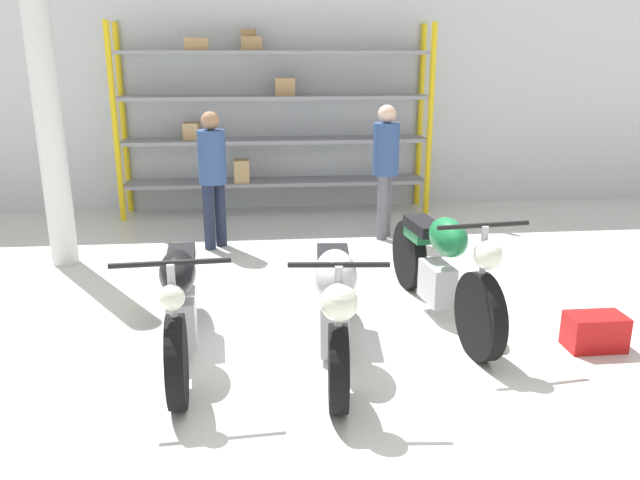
# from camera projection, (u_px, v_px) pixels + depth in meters

# --- Properties ---
(ground_plane) EXTENTS (30.00, 30.00, 0.00)m
(ground_plane) POSITION_uv_depth(u_px,v_px,m) (325.00, 336.00, 5.09)
(ground_plane) COLOR silver
(back_wall) EXTENTS (30.00, 0.08, 3.60)m
(back_wall) POSITION_uv_depth(u_px,v_px,m) (291.00, 85.00, 9.01)
(back_wall) COLOR silver
(back_wall) RESTS_ON ground_plane
(shelving_rack) EXTENTS (4.38, 0.63, 2.64)m
(shelving_rack) POSITION_uv_depth(u_px,v_px,m) (271.00, 116.00, 8.75)
(shelving_rack) COLOR yellow
(shelving_rack) RESTS_ON ground_plane
(support_pillar) EXTENTS (0.28, 0.28, 3.60)m
(support_pillar) POSITION_uv_depth(u_px,v_px,m) (46.00, 96.00, 6.39)
(support_pillar) COLOR silver
(support_pillar) RESTS_ON ground_plane
(motorcycle_black) EXTENTS (0.75, 2.06, 0.98)m
(motorcycle_black) POSITION_uv_depth(u_px,v_px,m) (181.00, 301.00, 4.65)
(motorcycle_black) COLOR black
(motorcycle_black) RESTS_ON ground_plane
(motorcycle_silver) EXTENTS (0.63, 2.10, 0.98)m
(motorcycle_silver) POSITION_uv_depth(u_px,v_px,m) (335.00, 300.00, 4.62)
(motorcycle_silver) COLOR black
(motorcycle_silver) RESTS_ON ground_plane
(motorcycle_green) EXTENTS (0.70, 2.21, 1.04)m
(motorcycle_green) POSITION_uv_depth(u_px,v_px,m) (441.00, 266.00, 5.30)
(motorcycle_green) COLOR black
(motorcycle_green) RESTS_ON ground_plane
(person_browsing) EXTENTS (0.45, 0.45, 1.60)m
(person_browsing) POSITION_uv_depth(u_px,v_px,m) (212.00, 170.00, 7.19)
(person_browsing) COLOR #1E2338
(person_browsing) RESTS_ON ground_plane
(person_near_rack) EXTENTS (0.43, 0.43, 1.64)m
(person_near_rack) POSITION_uv_depth(u_px,v_px,m) (386.00, 161.00, 7.60)
(person_near_rack) COLOR #595960
(person_near_rack) RESTS_ON ground_plane
(toolbox) EXTENTS (0.44, 0.26, 0.28)m
(toolbox) POSITION_uv_depth(u_px,v_px,m) (595.00, 332.00, 4.84)
(toolbox) COLOR red
(toolbox) RESTS_ON ground_plane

